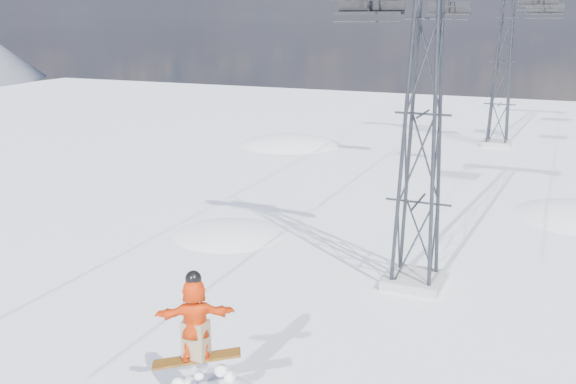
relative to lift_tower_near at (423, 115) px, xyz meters
name	(u,v)px	position (x,y,z in m)	size (l,w,h in m)	color
snow_terrain	(360,338)	(-5.57, 13.24, -15.06)	(39.00, 37.00, 22.00)	white
lift_tower_near	(423,115)	(0.00, 0.00, 0.00)	(5.20, 1.80, 11.43)	#999999
lift_tower_far	(503,62)	(0.00, 25.00, 0.00)	(5.20, 1.80, 11.43)	#999999
lift_chair_near	(370,5)	(-2.20, 1.50, 3.19)	(2.21, 0.64, 2.74)	black
lift_chair_mid	(538,1)	(2.20, 15.26, 3.55)	(1.84, 0.53, 2.28)	black
lift_chair_far	(449,10)	(-2.20, 16.26, 3.19)	(2.21, 0.64, 2.74)	black
lift_chair_extra	(545,10)	(2.20, 24.55, 3.22)	(2.17, 0.62, 2.69)	black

